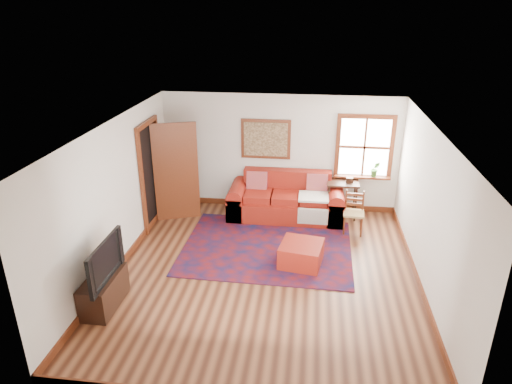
# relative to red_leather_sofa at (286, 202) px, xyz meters

# --- Properties ---
(ground) EXTENTS (5.50, 5.50, 0.00)m
(ground) POSITION_rel_red_leather_sofa_xyz_m (-0.19, -2.29, -0.31)
(ground) COLOR #421E11
(ground) RESTS_ON ground
(room_envelope) EXTENTS (5.04, 5.54, 2.52)m
(room_envelope) POSITION_rel_red_leather_sofa_xyz_m (-0.19, -2.27, 1.34)
(room_envelope) COLOR silver
(room_envelope) RESTS_ON ground
(window) EXTENTS (1.18, 0.20, 1.38)m
(window) POSITION_rel_red_leather_sofa_xyz_m (1.59, 0.42, 1.00)
(window) COLOR white
(window) RESTS_ON ground
(doorway) EXTENTS (0.89, 1.08, 2.14)m
(doorway) POSITION_rel_red_leather_sofa_xyz_m (-2.40, -0.50, 0.76)
(doorway) COLOR black
(doorway) RESTS_ON ground
(framed_artwork) EXTENTS (1.05, 0.07, 0.85)m
(framed_artwork) POSITION_rel_red_leather_sofa_xyz_m (-0.49, 0.43, 1.24)
(framed_artwork) COLOR #642B15
(framed_artwork) RESTS_ON ground
(persian_rug) EXTENTS (3.11, 2.50, 0.02)m
(persian_rug) POSITION_rel_red_leather_sofa_xyz_m (-0.25, -1.41, -0.30)
(persian_rug) COLOR #5D0D0F
(persian_rug) RESTS_ON ground
(red_leather_sofa) EXTENTS (2.39, 0.99, 0.93)m
(red_leather_sofa) POSITION_rel_red_leather_sofa_xyz_m (0.00, 0.00, 0.00)
(red_leather_sofa) COLOR maroon
(red_leather_sofa) RESTS_ON ground
(red_ottoman) EXTENTS (0.80, 0.80, 0.40)m
(red_ottoman) POSITION_rel_red_leather_sofa_xyz_m (0.39, -1.92, -0.11)
(red_ottoman) COLOR maroon
(red_ottoman) RESTS_ON ground
(side_table) EXTENTS (0.65, 0.49, 0.78)m
(side_table) POSITION_rel_red_leather_sofa_xyz_m (1.16, 0.13, 0.35)
(side_table) COLOR black
(side_table) RESTS_ON ground
(ladder_back_chair) EXTENTS (0.42, 0.40, 0.83)m
(ladder_back_chair) POSITION_rel_red_leather_sofa_xyz_m (1.36, -0.55, 0.14)
(ladder_back_chair) COLOR tan
(ladder_back_chair) RESTS_ON ground
(media_cabinet) EXTENTS (0.41, 0.91, 0.50)m
(media_cabinet) POSITION_rel_red_leather_sofa_xyz_m (-2.47, -3.47, -0.06)
(media_cabinet) COLOR black
(media_cabinet) RESTS_ON ground
(television) EXTENTS (0.14, 1.07, 0.61)m
(television) POSITION_rel_red_leather_sofa_xyz_m (-2.45, -3.52, 0.50)
(television) COLOR black
(television) RESTS_ON media_cabinet
(candle_hurricane) EXTENTS (0.12, 0.12, 0.18)m
(candle_hurricane) POSITION_rel_red_leather_sofa_xyz_m (-2.42, -3.06, 0.27)
(candle_hurricane) COLOR silver
(candle_hurricane) RESTS_ON media_cabinet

